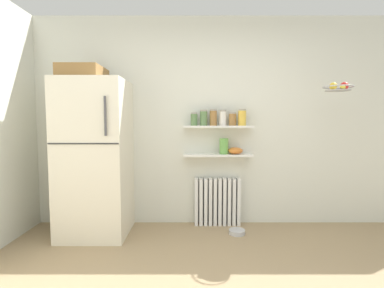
# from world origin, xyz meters

# --- Properties ---
(back_wall) EXTENTS (7.04, 0.10, 2.60)m
(back_wall) POSITION_xyz_m (0.00, 2.05, 1.30)
(back_wall) COLOR silver
(back_wall) RESTS_ON ground_plane
(refrigerator) EXTENTS (0.74, 0.75, 1.92)m
(refrigerator) POSITION_xyz_m (-1.35, 1.64, 0.92)
(refrigerator) COLOR silver
(refrigerator) RESTS_ON ground_plane
(radiator) EXTENTS (0.57, 0.12, 0.59)m
(radiator) POSITION_xyz_m (0.08, 1.92, 0.30)
(radiator) COLOR white
(radiator) RESTS_ON ground_plane
(wall_shelf_lower) EXTENTS (0.84, 0.22, 0.02)m
(wall_shelf_lower) POSITION_xyz_m (0.08, 1.89, 0.89)
(wall_shelf_lower) COLOR white
(wall_shelf_upper) EXTENTS (0.84, 0.22, 0.02)m
(wall_shelf_upper) POSITION_xyz_m (0.08, 1.89, 1.24)
(wall_shelf_upper) COLOR white
(storage_jar_0) EXTENTS (0.08, 0.08, 0.16)m
(storage_jar_0) POSITION_xyz_m (-0.21, 1.89, 1.33)
(storage_jar_0) COLOR #5B7F4C
(storage_jar_0) RESTS_ON wall_shelf_upper
(storage_jar_1) EXTENTS (0.09, 0.09, 0.19)m
(storage_jar_1) POSITION_xyz_m (-0.10, 1.89, 1.35)
(storage_jar_1) COLOR #5B7F4C
(storage_jar_1) RESTS_ON wall_shelf_upper
(storage_jar_2) EXTENTS (0.09, 0.09, 0.20)m
(storage_jar_2) POSITION_xyz_m (0.02, 1.89, 1.35)
(storage_jar_2) COLOR olive
(storage_jar_2) RESTS_ON wall_shelf_upper
(storage_jar_3) EXTENTS (0.09, 0.09, 0.19)m
(storage_jar_3) POSITION_xyz_m (0.14, 1.89, 1.35)
(storage_jar_3) COLOR silver
(storage_jar_3) RESTS_ON wall_shelf_upper
(storage_jar_4) EXTENTS (0.09, 0.09, 0.16)m
(storage_jar_4) POSITION_xyz_m (0.26, 1.89, 1.33)
(storage_jar_4) COLOR olive
(storage_jar_4) RESTS_ON wall_shelf_upper
(storage_jar_5) EXTENTS (0.10, 0.10, 0.20)m
(storage_jar_5) POSITION_xyz_m (0.37, 1.89, 1.35)
(storage_jar_5) COLOR yellow
(storage_jar_5) RESTS_ON wall_shelf_upper
(vase) EXTENTS (0.11, 0.11, 0.19)m
(vase) POSITION_xyz_m (0.15, 1.89, 1.00)
(vase) COLOR #66A84C
(vase) RESTS_ON wall_shelf_lower
(shelf_bowl) EXTENTS (0.18, 0.18, 0.08)m
(shelf_bowl) POSITION_xyz_m (0.29, 1.89, 0.95)
(shelf_bowl) COLOR orange
(shelf_bowl) RESTS_ON wall_shelf_lower
(pet_food_bowl) EXTENTS (0.19, 0.19, 0.05)m
(pet_food_bowl) POSITION_xyz_m (0.28, 1.61, 0.03)
(pet_food_bowl) COLOR #B7B7BC
(pet_food_bowl) RESTS_ON ground_plane
(hanging_fruit_basket) EXTENTS (0.32, 0.32, 0.10)m
(hanging_fruit_basket) POSITION_xyz_m (1.37, 1.54, 1.68)
(hanging_fruit_basket) COLOR #B2B2B7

